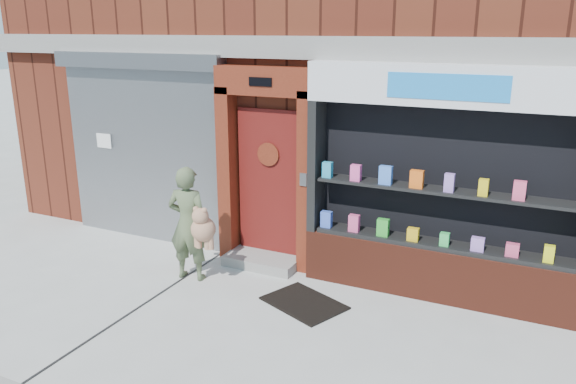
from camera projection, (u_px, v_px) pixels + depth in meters
The scene contains 6 objects.
ground at pixel (251, 330), 6.57m from camera, with size 80.00×80.00×0.00m, color #9E9E99.
shutter_bay at pixel (144, 137), 9.00m from camera, with size 3.10×0.30×3.04m.
red_door_bay at pixel (266, 168), 8.08m from camera, with size 1.52×0.58×2.90m.
pharmacy_bay at pixel (441, 196), 7.04m from camera, with size 3.50×0.41×3.00m.
woman at pixel (190, 224), 7.69m from camera, with size 0.83×0.54×1.62m.
doormat at pixel (304, 303), 7.19m from camera, with size 0.99×0.69×0.02m, color black.
Camera 1 is at (2.91, -5.10, 3.40)m, focal length 35.00 mm.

